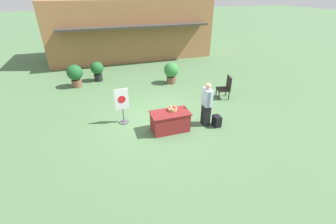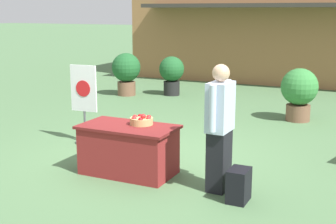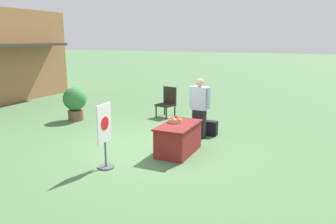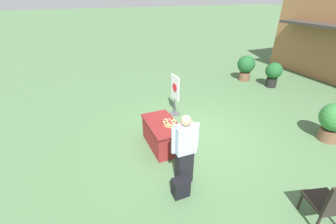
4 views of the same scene
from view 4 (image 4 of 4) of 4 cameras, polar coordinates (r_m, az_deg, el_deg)
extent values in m
plane|color=#4C7047|center=(6.64, 5.40, -6.46)|extent=(120.00, 120.00, 0.00)
cube|color=maroon|center=(6.12, -1.41, -5.88)|extent=(1.30, 0.72, 0.68)
cube|color=maroon|center=(5.92, -1.45, -3.01)|extent=(1.39, 0.76, 0.04)
cylinder|color=tan|center=(5.82, 0.37, -2.78)|extent=(0.33, 0.33, 0.10)
sphere|color=red|center=(5.71, 0.79, -3.01)|extent=(0.08, 0.08, 0.08)
sphere|color=red|center=(5.78, 1.50, -2.59)|extent=(0.08, 0.08, 0.08)
sphere|color=#A30F14|center=(5.89, 0.92, -1.93)|extent=(0.08, 0.08, 0.08)
sphere|color=red|center=(5.90, 0.06, -1.88)|extent=(0.08, 0.08, 0.08)
sphere|color=red|center=(5.83, -0.75, -2.30)|extent=(0.08, 0.08, 0.08)
sphere|color=#A30F14|center=(5.73, -0.44, -2.87)|extent=(0.08, 0.08, 0.08)
sphere|color=red|center=(5.76, 0.40, -2.36)|extent=(0.08, 0.08, 0.08)
cube|color=black|center=(5.06, 4.10, -13.57)|extent=(0.25, 0.35, 0.81)
cube|color=silver|center=(4.61, 4.41, -6.87)|extent=(0.27, 0.43, 0.64)
sphere|color=tan|center=(4.37, 4.62, -2.21)|extent=(0.22, 0.22, 0.22)
cylinder|color=silver|center=(4.51, 1.40, -7.31)|extent=(0.09, 0.09, 0.59)
cylinder|color=silver|center=(4.70, 7.31, -5.93)|extent=(0.09, 0.09, 0.59)
cube|color=black|center=(4.89, 3.24, -18.57)|extent=(0.24, 0.34, 0.42)
cylinder|color=#4C4C51|center=(7.84, 1.71, -0.37)|extent=(0.36, 0.36, 0.03)
cylinder|color=#4C4C51|center=(7.70, 1.74, 1.52)|extent=(0.04, 0.04, 0.55)
cube|color=silver|center=(7.42, 1.81, 6.24)|extent=(0.51, 0.05, 0.82)
cylinder|color=red|center=(7.41, 1.68, 6.22)|extent=(0.29, 0.02, 0.29)
cylinder|color=#28231E|center=(5.31, 30.52, -18.99)|extent=(0.05, 0.05, 0.41)
cylinder|color=#28231E|center=(5.58, 34.52, -17.68)|extent=(0.05, 0.05, 0.41)
cylinder|color=#28231E|center=(5.10, 33.74, -22.48)|extent=(0.05, 0.05, 0.41)
cube|color=#28231E|center=(5.18, 34.88, -18.17)|extent=(0.67, 0.67, 0.06)
cylinder|color=brown|center=(7.89, 35.58, -4.68)|extent=(0.51, 0.51, 0.35)
sphere|color=#337A38|center=(7.65, 36.75, -1.09)|extent=(0.79, 0.79, 0.79)
cylinder|color=brown|center=(11.46, 18.79, 8.58)|extent=(0.50, 0.50, 0.38)
sphere|color=#1E5628|center=(11.29, 19.26, 11.39)|extent=(0.80, 0.80, 0.80)
cylinder|color=black|center=(11.09, 24.73, 6.85)|extent=(0.45, 0.45, 0.39)
sphere|color=#1E5628|center=(10.93, 25.30, 9.48)|extent=(0.70, 0.70, 0.70)
camera|label=1|loc=(8.45, -62.41, 19.54)|focal=24.00mm
camera|label=2|loc=(4.27, -82.55, -18.53)|focal=50.00mm
camera|label=3|loc=(11.82, -29.90, 19.75)|focal=35.00mm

